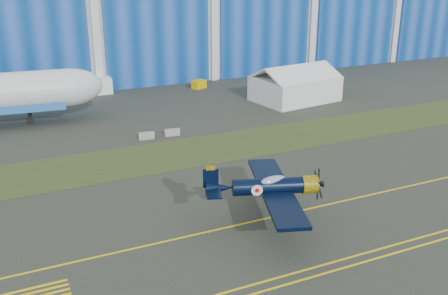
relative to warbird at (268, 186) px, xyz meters
name	(u,v)px	position (x,y,z in m)	size (l,w,h in m)	color
ground	(214,202)	(-2.44, 5.97, -3.66)	(260.00, 260.00, 0.00)	#32362E
grass_median	(166,155)	(-2.44, 19.97, -3.64)	(260.00, 10.00, 0.02)	#475128
taxiway_centreline	(237,225)	(-2.44, 0.97, -3.65)	(200.00, 0.20, 0.02)	yellow
edge_line_near	(296,282)	(-2.44, -8.53, -3.65)	(80.00, 0.20, 0.02)	yellow
edge_line_far	(288,275)	(-2.44, -7.53, -3.65)	(80.00, 0.20, 0.02)	yellow
warbird	(268,186)	(0.00, 0.00, 0.00)	(15.60, 17.12, 4.19)	black
tent	(295,82)	(25.24, 35.49, -0.67)	(14.10, 11.19, 5.99)	white
shipping_container	(93,87)	(-4.03, 53.60, -2.29)	(6.32, 2.53, 2.74)	white
tug	(199,84)	(14.17, 50.01, -2.94)	(2.48, 1.55, 1.45)	#DFB403
barrier_a	(146,136)	(-2.78, 26.81, -3.21)	(2.00, 0.60, 0.90)	gray
barrier_b	(172,132)	(0.72, 26.74, -3.21)	(2.00, 0.60, 0.90)	#9E8C97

